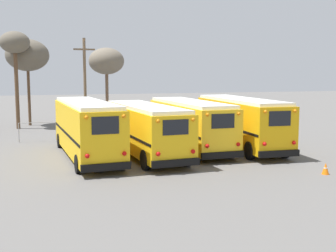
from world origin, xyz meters
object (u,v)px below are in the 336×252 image
object	(u,v)px
school_bus_2	(190,123)
utility_pole	(85,83)
bare_tree_2	(27,55)
traffic_cone	(326,168)
school_bus_0	(86,127)
bare_tree_1	(106,62)
school_bus_3	(240,121)
school_bus_1	(145,128)
bare_tree_0	(15,45)

from	to	relation	value
school_bus_2	utility_pole	xyz separation A→B (m)	(-5.45, 10.97, 2.45)
utility_pole	bare_tree_2	bearing A→B (deg)	128.97
traffic_cone	school_bus_0	bearing A→B (deg)	143.43
school_bus_2	bare_tree_1	world-z (taller)	bare_tree_1
school_bus_2	school_bus_3	distance (m)	3.43
school_bus_1	school_bus_0	bearing A→B (deg)	169.26
school_bus_2	bare_tree_0	world-z (taller)	bare_tree_0
school_bus_0	traffic_cone	world-z (taller)	school_bus_0
school_bus_2	school_bus_1	bearing A→B (deg)	-156.97
school_bus_0	school_bus_3	size ratio (longest dim) A/B	1.00
bare_tree_2	school_bus_3	bearing A→B (deg)	-51.95
school_bus_3	utility_pole	world-z (taller)	utility_pole
school_bus_3	bare_tree_1	bearing A→B (deg)	107.15
school_bus_1	school_bus_3	size ratio (longest dim) A/B	0.94
school_bus_1	school_bus_2	size ratio (longest dim) A/B	0.99
bare_tree_1	school_bus_0	bearing A→B (deg)	-103.02
school_bus_3	traffic_cone	world-z (taller)	school_bus_3
utility_pole	bare_tree_1	bearing A→B (deg)	66.98
bare_tree_0	traffic_cone	xyz separation A→B (m)	(14.95, -23.06, -7.15)
school_bus_0	traffic_cone	xyz separation A→B (m)	(10.64, -7.89, -1.50)
school_bus_0	bare_tree_2	size ratio (longest dim) A/B	1.32
school_bus_1	school_bus_3	distance (m)	6.84
school_bus_1	bare_tree_2	xyz separation A→B (m)	(-6.72, 18.16, 4.96)
bare_tree_1	traffic_cone	size ratio (longest dim) A/B	13.15
bare_tree_0	traffic_cone	distance (m)	28.40
utility_pole	bare_tree_0	distance (m)	7.35
school_bus_0	traffic_cone	bearing A→B (deg)	-36.57
school_bus_3	bare_tree_2	size ratio (longest dim) A/B	1.32
school_bus_2	bare_tree_1	size ratio (longest dim) A/B	1.34
bare_tree_0	school_bus_1	bearing A→B (deg)	-64.03
school_bus_1	bare_tree_1	bearing A→B (deg)	87.08
bare_tree_0	traffic_cone	size ratio (longest dim) A/B	14.95
school_bus_2	bare_tree_2	size ratio (longest dim) A/B	1.24
school_bus_1	utility_pole	bearing A→B (deg)	99.44
utility_pole	bare_tree_2	world-z (taller)	bare_tree_2
utility_pole	bare_tree_0	xyz separation A→B (m)	(-5.64, 3.40, 3.27)
school_bus_1	bare_tree_2	bearing A→B (deg)	110.29
bare_tree_1	bare_tree_2	world-z (taller)	bare_tree_2
utility_pole	bare_tree_1	size ratio (longest dim) A/B	1.04
school_bus_1	bare_tree_0	bearing A→B (deg)	115.97
school_bus_3	school_bus_1	bearing A→B (deg)	-172.21
utility_pole	school_bus_0	bearing A→B (deg)	-96.42
school_bus_0	school_bus_1	distance (m)	3.45
traffic_cone	school_bus_2	bearing A→B (deg)	113.97
school_bus_3	traffic_cone	bearing A→B (deg)	-86.67
school_bus_0	school_bus_1	world-z (taller)	school_bus_0
school_bus_1	bare_tree_2	size ratio (longest dim) A/B	1.23
school_bus_0	school_bus_2	distance (m)	6.82
school_bus_0	bare_tree_2	xyz separation A→B (m)	(-3.33, 17.52, 4.86)
utility_pole	school_bus_1	bearing A→B (deg)	-80.56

